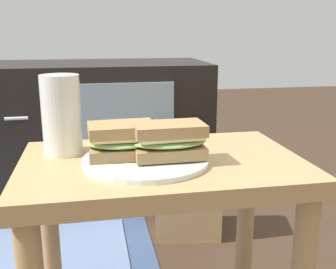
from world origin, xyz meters
TOP-DOWN VIEW (x-y plane):
  - side_table at (0.00, 0.00)m, footprint 0.56×0.36m
  - tv_cabinet at (-0.13, 0.95)m, footprint 0.96×0.46m
  - plate at (-0.03, -0.02)m, footprint 0.25×0.25m
  - sandwich_front at (-0.08, -0.00)m, footprint 0.14×0.09m
  - sandwich_back at (0.01, -0.03)m, footprint 0.15×0.09m
  - beer_glass at (-0.20, 0.08)m, footprint 0.08×0.08m
  - paper_bag at (0.18, 0.53)m, footprint 0.25×0.19m

SIDE VIEW (x-z plane):
  - paper_bag at x=0.18m, z-range -0.01..0.34m
  - tv_cabinet at x=-0.13m, z-range 0.00..0.58m
  - side_table at x=0.00m, z-range 0.14..0.60m
  - plate at x=-0.03m, z-range 0.46..0.47m
  - sandwich_front at x=-0.08m, z-range 0.47..0.54m
  - sandwich_back at x=0.01m, z-range 0.47..0.54m
  - beer_glass at x=-0.20m, z-range 0.46..0.62m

